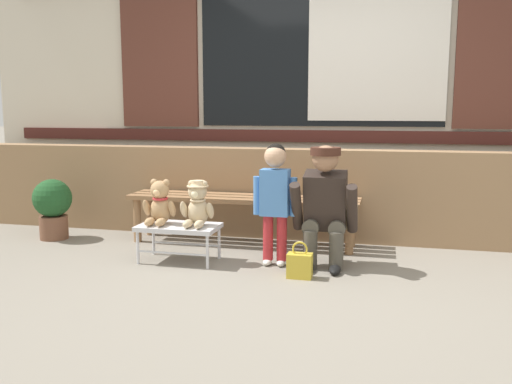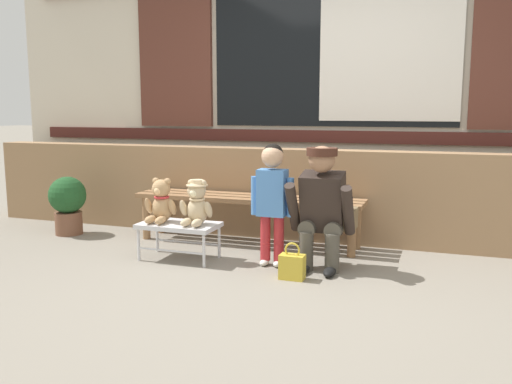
% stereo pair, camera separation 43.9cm
% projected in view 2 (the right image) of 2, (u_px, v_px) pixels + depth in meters
% --- Properties ---
extents(ground_plane, '(60.00, 60.00, 0.00)m').
position_uv_depth(ground_plane, '(273.00, 286.00, 3.77)').
color(ground_plane, gray).
extents(brick_low_wall, '(7.15, 0.25, 0.85)m').
position_uv_depth(brick_low_wall, '(319.00, 195.00, 5.03)').
color(brick_low_wall, '#997551').
rests_on(brick_low_wall, ground).
extents(shop_facade, '(7.30, 0.26, 3.31)m').
position_uv_depth(shop_facade, '(334.00, 63.00, 5.33)').
color(shop_facade, beige).
rests_on(shop_facade, ground).
extents(wooden_bench_long, '(2.10, 0.40, 0.44)m').
position_uv_depth(wooden_bench_long, '(248.00, 203.00, 4.89)').
color(wooden_bench_long, '#8E6642').
rests_on(wooden_bench_long, ground).
extents(small_display_bench, '(0.64, 0.36, 0.30)m').
position_uv_depth(small_display_bench, '(179.00, 227.00, 4.40)').
color(small_display_bench, silver).
rests_on(small_display_bench, ground).
extents(teddy_bear_plain, '(0.28, 0.26, 0.36)m').
position_uv_depth(teddy_bear_plain, '(161.00, 202.00, 4.42)').
color(teddy_bear_plain, tan).
rests_on(teddy_bear_plain, small_display_bench).
extents(teddy_bear_with_hat, '(0.28, 0.27, 0.36)m').
position_uv_depth(teddy_bear_with_hat, '(196.00, 203.00, 4.32)').
color(teddy_bear_with_hat, '#CCB289').
rests_on(teddy_bear_with_hat, small_display_bench).
extents(child_standing, '(0.35, 0.18, 0.96)m').
position_uv_depth(child_standing, '(272.00, 191.00, 4.17)').
color(child_standing, '#B7282D').
rests_on(child_standing, ground).
extents(adult_crouching, '(0.50, 0.49, 0.95)m').
position_uv_depth(adult_crouching, '(323.00, 207.00, 4.10)').
color(adult_crouching, '#4C473D').
rests_on(adult_crouching, ground).
extents(handbag_on_ground, '(0.18, 0.11, 0.27)m').
position_uv_depth(handbag_on_ground, '(292.00, 266.00, 3.90)').
color(handbag_on_ground, gold).
rests_on(handbag_on_ground, ground).
extents(potted_plant, '(0.36, 0.36, 0.57)m').
position_uv_depth(potted_plant, '(68.00, 202.00, 5.28)').
color(potted_plant, brown).
rests_on(potted_plant, ground).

